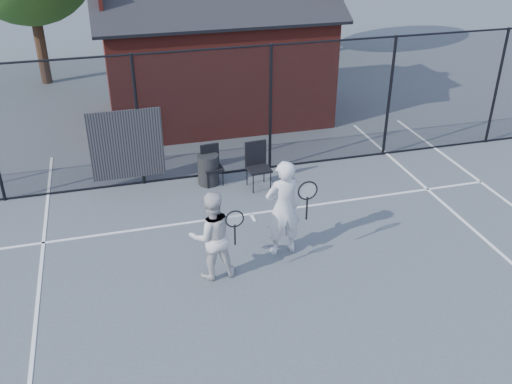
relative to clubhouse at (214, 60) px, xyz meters
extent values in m
plane|color=#4C5257|center=(-0.50, -9.00, -1.61)|extent=(80.00, 80.00, 0.00)
cube|color=white|center=(-0.50, -6.00, -1.60)|extent=(11.00, 0.06, 0.01)
cube|color=white|center=(-0.50, -6.15, -1.60)|extent=(0.06, 0.30, 0.01)
cylinder|color=black|center=(-2.50, -4.00, -0.11)|extent=(0.07, 0.07, 3.00)
cylinder|color=black|center=(0.50, -4.00, -0.11)|extent=(0.07, 0.07, 3.00)
cylinder|color=black|center=(3.50, -4.00, -0.11)|extent=(0.07, 0.07, 3.00)
cylinder|color=black|center=(6.50, -4.00, -0.11)|extent=(0.07, 0.07, 3.00)
cylinder|color=black|center=(-0.50, -4.00, 1.36)|extent=(22.00, 0.04, 0.04)
cylinder|color=black|center=(-0.50, -4.00, -1.58)|extent=(22.00, 0.04, 0.04)
cube|color=black|center=(-0.50, -4.00, -0.11)|extent=(22.00, 3.00, 0.01)
cube|color=black|center=(-2.80, -4.02, -0.61)|extent=(1.60, 0.04, 1.60)
cube|color=maroon|center=(0.00, 0.00, -0.11)|extent=(6.00, 4.00, 3.00)
cylinder|color=#352015|center=(-5.00, 4.50, -0.35)|extent=(0.36, 0.36, 2.52)
cylinder|color=#352015|center=(5.00, 5.50, -0.49)|extent=(0.36, 0.36, 2.23)
imported|color=silver|center=(-0.29, -7.47, -0.68)|extent=(0.72, 0.50, 1.86)
torus|color=black|center=(0.02, -7.84, -0.17)|extent=(0.36, 0.03, 0.36)
cylinder|color=black|center=(0.02, -7.84, -0.52)|extent=(0.03, 0.03, 0.45)
imported|color=silver|center=(-1.67, -7.84, -0.79)|extent=(0.81, 0.65, 1.62)
torus|color=black|center=(-1.34, -8.16, -0.33)|extent=(0.32, 0.03, 0.32)
cylinder|color=black|center=(-1.34, -8.16, -0.63)|extent=(0.03, 0.03, 0.39)
cube|color=black|center=(-0.98, -4.45, -1.16)|extent=(0.48, 0.49, 0.90)
cube|color=black|center=(-0.03, -4.90, -1.09)|extent=(0.54, 0.56, 1.03)
cylinder|color=black|center=(-1.07, -4.40, -1.25)|extent=(0.52, 0.52, 0.71)
camera|label=1|loc=(-3.10, -15.86, 4.43)|focal=40.00mm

